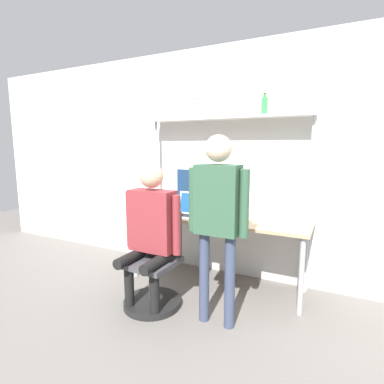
{
  "coord_description": "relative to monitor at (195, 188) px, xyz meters",
  "views": [
    {
      "loc": [
        1.2,
        -2.68,
        1.55
      ],
      "look_at": [
        -0.04,
        -0.2,
        1.13
      ],
      "focal_mm": 28.0,
      "sensor_mm": 36.0,
      "label": 1
    }
  ],
  "objects": [
    {
      "name": "monitor",
      "position": [
        0.0,
        0.0,
        0.0
      ],
      "size": [
        0.51,
        0.17,
        0.51
      ],
      "color": "#B7B7BC",
      "rests_on": "desk"
    },
    {
      "name": "ground_plane",
      "position": [
        0.36,
        -0.53,
        -1.05
      ],
      "size": [
        12.0,
        12.0,
        0.0
      ],
      "primitive_type": "plane",
      "color": "slate"
    },
    {
      "name": "person_seated",
      "position": [
        -0.02,
        -0.94,
        -0.23
      ],
      "size": [
        0.6,
        0.47,
        1.39
      ],
      "color": "black",
      "rests_on": "ground_plane"
    },
    {
      "name": "office_chair",
      "position": [
        -0.02,
        -0.89,
        -0.77
      ],
      "size": [
        0.56,
        0.56,
        0.92
      ],
      "color": "black",
      "rests_on": "ground_plane"
    },
    {
      "name": "laptop",
      "position": [
        0.06,
        -0.26,
        -0.2
      ],
      "size": [
        0.33,
        0.26,
        0.26
      ],
      "color": "silver",
      "rests_on": "desk"
    },
    {
      "name": "bottle_green",
      "position": [
        0.79,
        0.03,
        0.92
      ],
      "size": [
        0.07,
        0.07,
        0.22
      ],
      "color": "#2D8C3F",
      "rests_on": "shelf_unit"
    },
    {
      "name": "bottle_clear",
      "position": [
        -0.02,
        0.03,
        0.92
      ],
      "size": [
        0.09,
        0.09,
        0.22
      ],
      "color": "silver",
      "rests_on": "shelf_unit"
    },
    {
      "name": "cell_phone",
      "position": [
        0.35,
        -0.31,
        -0.27
      ],
      "size": [
        0.07,
        0.15,
        0.01
      ],
      "color": "#264C8C",
      "rests_on": "desk"
    },
    {
      "name": "person_standing",
      "position": [
        0.66,
        -0.93,
        -0.0
      ],
      "size": [
        0.53,
        0.22,
        1.65
      ],
      "color": "#38425B",
      "rests_on": "ground_plane"
    },
    {
      "name": "desk",
      "position": [
        0.36,
        -0.18,
        -0.35
      ],
      "size": [
        1.99,
        0.66,
        0.78
      ],
      "color": "tan",
      "rests_on": "ground_plane"
    },
    {
      "name": "shelf_unit",
      "position": [
        0.36,
        0.03,
        0.52
      ],
      "size": [
        1.89,
        0.23,
        1.88
      ],
      "color": "white",
      "rests_on": "ground_plane"
    },
    {
      "name": "wall_back",
      "position": [
        0.36,
        0.18,
        0.3
      ],
      "size": [
        8.0,
        0.06,
        2.7
      ],
      "color": "silver",
      "rests_on": "ground_plane"
    }
  ]
}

